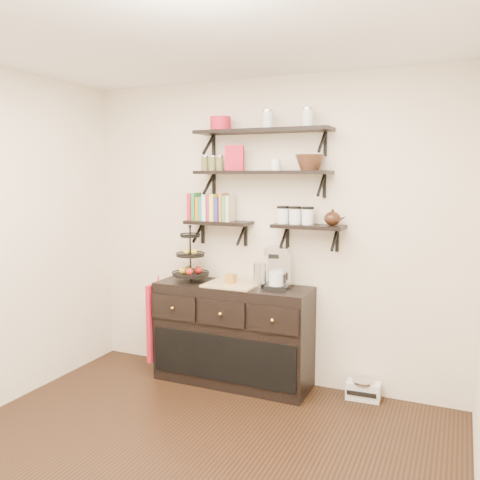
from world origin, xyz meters
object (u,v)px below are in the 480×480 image
at_px(fruit_stand, 191,263).
at_px(radio, 363,390).
at_px(sideboard, 233,334).
at_px(coffee_maker, 278,269).

distance_m(fruit_stand, radio, 1.85).
relative_size(sideboard, fruit_stand, 2.86).
bearing_deg(radio, fruit_stand, -178.66).
relative_size(coffee_maker, radio, 1.27).
xyz_separation_m(sideboard, radio, (1.14, 0.12, -0.37)).
bearing_deg(radio, sideboard, -176.96).
distance_m(fruit_stand, coffee_maker, 0.84).
distance_m(sideboard, fruit_stand, 0.75).
bearing_deg(sideboard, coffee_maker, 3.40).
relative_size(sideboard, coffee_maker, 3.88).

